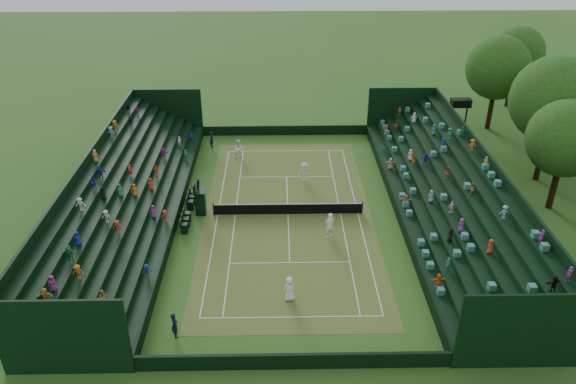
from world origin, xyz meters
name	(u,v)px	position (x,y,z in m)	size (l,w,h in m)	color
ground	(288,214)	(0.00, 0.00, 0.00)	(160.00, 160.00, 0.00)	#315E1D
court_surface	(288,214)	(0.00, 0.00, 0.01)	(12.97, 26.77, 0.01)	#386A23
perimeter_wall_north	(285,130)	(0.00, 15.88, 0.50)	(17.17, 0.20, 1.00)	black
perimeter_wall_south	(294,361)	(0.00, -15.88, 0.50)	(17.17, 0.20, 1.00)	black
perimeter_wall_east	(397,208)	(8.48, 0.00, 0.50)	(0.20, 31.77, 1.00)	black
perimeter_wall_west	(179,210)	(-8.48, 0.00, 0.50)	(0.20, 31.77, 1.00)	black
north_grandstand	(452,196)	(12.66, 0.00, 1.55)	(6.60, 32.00, 4.90)	black
south_grandstand	(123,199)	(-12.66, 0.00, 1.55)	(6.60, 32.00, 4.90)	black
tennis_net	(288,209)	(0.00, 0.00, 0.53)	(11.67, 0.10, 1.06)	black
scoreboard_tower	(461,104)	(17.75, 16.00, 3.14)	(2.00, 1.00, 3.70)	black
tree_row	(543,95)	(22.76, 9.54, 6.33)	(11.01, 36.01, 10.87)	black
umpire_chair	(200,200)	(-6.81, 0.21, 1.29)	(0.96, 0.96, 3.02)	black
courtside_chairs	(189,211)	(-7.71, 0.02, 0.42)	(0.51, 5.48, 1.11)	black
player_near_west	(289,289)	(-0.10, -10.26, 0.84)	(0.82, 0.53, 1.68)	white
player_near_east	(330,225)	(2.96, -3.27, 1.02)	(0.74, 0.49, 2.03)	white
player_far_west	(239,149)	(-4.38, 10.27, 0.94)	(0.92, 0.71, 1.88)	white
player_far_east	(304,172)	(1.52, 5.59, 0.88)	(1.14, 0.66, 1.77)	silver
line_judge_north	(212,140)	(-7.20, 12.88, 0.82)	(0.60, 0.39, 1.63)	black
line_judge_south	(175,325)	(-6.66, -13.31, 0.81)	(0.59, 0.39, 1.63)	black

